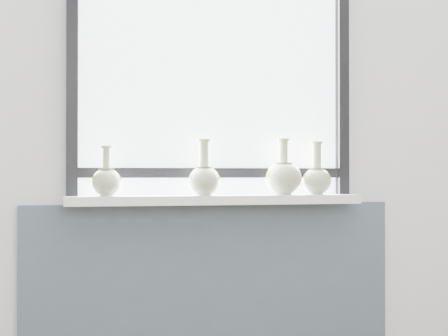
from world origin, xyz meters
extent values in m
cube|color=silver|center=(0.00, 1.81, 1.30)|extent=(3.60, 0.02, 2.60)
cube|color=#41545D|center=(0.00, 1.78, 0.43)|extent=(1.70, 0.03, 0.86)
cube|color=white|center=(0.00, 1.71, 0.88)|extent=(1.32, 0.18, 0.04)
cube|color=black|center=(-0.62, 1.76, 1.43)|extent=(0.05, 0.06, 1.05)
cube|color=black|center=(0.62, 1.76, 1.43)|extent=(0.05, 0.06, 1.05)
cube|color=black|center=(0.00, 1.76, 1.00)|extent=(1.20, 0.05, 0.04)
cube|color=white|center=(0.00, 1.79, 1.40)|extent=(1.20, 0.01, 1.00)
cylinder|color=#AAB891|center=(-0.48, 1.69, 0.90)|extent=(0.06, 0.06, 0.01)
ellipsoid|color=#AAB891|center=(-0.48, 1.69, 0.96)|extent=(0.13, 0.13, 0.12)
cone|color=#AAB891|center=(-0.48, 1.69, 1.00)|extent=(0.07, 0.07, 0.03)
cylinder|color=#AAB891|center=(-0.48, 1.69, 1.05)|extent=(0.03, 0.03, 0.10)
cylinder|color=#AAB891|center=(-0.48, 1.69, 1.11)|extent=(0.05, 0.05, 0.01)
cylinder|color=#AAB891|center=(-0.06, 1.68, 0.90)|extent=(0.06, 0.06, 0.01)
ellipsoid|color=#AAB891|center=(-0.06, 1.68, 0.96)|extent=(0.14, 0.14, 0.13)
cone|color=#AAB891|center=(-0.06, 1.68, 1.01)|extent=(0.08, 0.08, 0.03)
cylinder|color=#AAB891|center=(-0.06, 1.68, 1.07)|extent=(0.04, 0.04, 0.13)
cylinder|color=#AAB891|center=(-0.06, 1.68, 1.14)|extent=(0.06, 0.06, 0.01)
cylinder|color=#AAB891|center=(0.32, 1.70, 0.90)|extent=(0.07, 0.07, 0.01)
ellipsoid|color=#AAB891|center=(0.32, 1.70, 0.98)|extent=(0.16, 0.16, 0.15)
cone|color=#AAB891|center=(0.32, 1.70, 1.03)|extent=(0.09, 0.09, 0.03)
cylinder|color=#AAB891|center=(0.32, 1.70, 1.09)|extent=(0.04, 0.04, 0.12)
cylinder|color=#AAB891|center=(0.32, 1.70, 1.15)|extent=(0.06, 0.06, 0.01)
cylinder|color=#AAB891|center=(0.48, 1.71, 0.90)|extent=(0.06, 0.06, 0.01)
ellipsoid|color=#AAB891|center=(0.48, 1.71, 0.96)|extent=(0.13, 0.13, 0.12)
cone|color=#AAB891|center=(0.48, 1.71, 1.01)|extent=(0.07, 0.07, 0.03)
cylinder|color=#AAB891|center=(0.48, 1.71, 1.07)|extent=(0.04, 0.04, 0.13)
cylinder|color=#AAB891|center=(0.48, 1.71, 1.14)|extent=(0.06, 0.06, 0.01)
camera|label=1|loc=(-0.67, -1.27, 0.99)|focal=55.00mm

